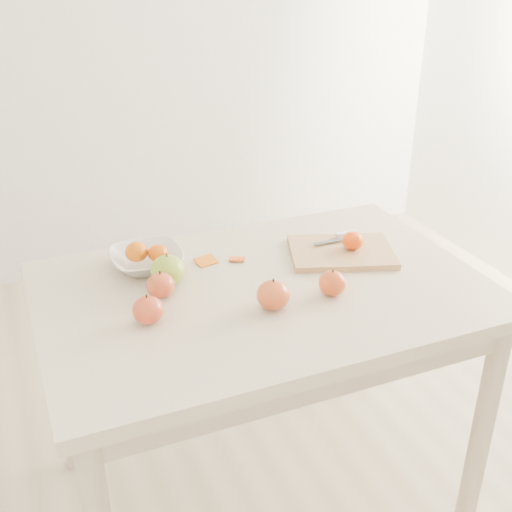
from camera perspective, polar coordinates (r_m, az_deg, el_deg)
name	(u,v)px	position (r m, az deg, el deg)	size (l,w,h in m)	color
ground	(262,487)	(2.21, 0.53, -19.88)	(3.50, 3.50, 0.00)	#C6B293
table	(263,317)	(1.80, 0.62, -5.48)	(1.20, 0.80, 0.75)	beige
cutting_board	(341,252)	(1.93, 7.60, 0.36)	(0.30, 0.22, 0.02)	#AB7D55
board_tangerine	(353,241)	(1.92, 8.59, 1.36)	(0.06, 0.06, 0.05)	#DC4107
fruit_bowl	(147,260)	(1.86, -9.68, -0.34)	(0.21, 0.21, 0.05)	silver
bowl_tangerine_near	(137,252)	(1.85, -10.57, 0.37)	(0.06, 0.06, 0.06)	#CB5607
bowl_tangerine_far	(158,253)	(1.84, -8.72, 0.25)	(0.06, 0.06, 0.05)	#C96207
orange_peel_a	(206,262)	(1.87, -4.46, -0.56)	(0.06, 0.04, 0.00)	#CC5E0E
orange_peel_b	(237,260)	(1.88, -1.71, -0.33)	(0.04, 0.04, 0.00)	#E0500F
paring_knife	(344,235)	(2.00, 7.80, 1.84)	(0.17, 0.05, 0.01)	silver
apple_green	(168,270)	(1.75, -7.86, -1.28)	(0.09, 0.09, 0.08)	#629418
apple_red_b	(161,285)	(1.70, -8.47, -2.58)	(0.08, 0.08, 0.07)	maroon
apple_red_c	(273,295)	(1.63, 1.55, -3.48)	(0.09, 0.09, 0.08)	maroon
apple_red_d	(148,310)	(1.60, -9.59, -4.75)	(0.08, 0.08, 0.07)	#A11516
apple_red_e	(332,283)	(1.71, 6.80, -2.41)	(0.07, 0.07, 0.07)	maroon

